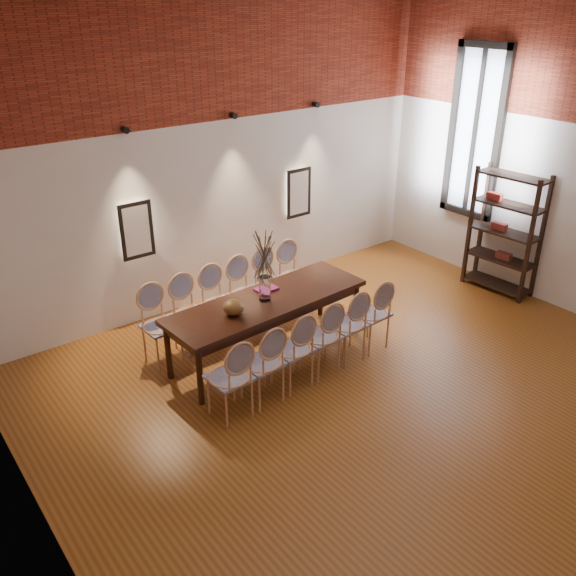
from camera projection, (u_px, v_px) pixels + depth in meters
floor at (401, 410)px, 6.50m from camera, size 7.00×7.00×0.02m
wall_back at (217, 158)px, 8.14m from camera, size 7.00×0.10×4.00m
wall_left at (22, 361)px, 3.67m from camera, size 0.10×7.00×4.00m
brick_band_back at (215, 59)px, 7.55m from camera, size 7.00×0.02×1.50m
niche_left at (136, 230)px, 7.67m from camera, size 0.36×0.06×0.66m
niche_right at (297, 192)px, 9.09m from camera, size 0.36×0.06×0.66m
spot_fixture_left at (125, 130)px, 7.10m from camera, size 0.08×0.10×0.08m
spot_fixture_mid at (233, 116)px, 7.92m from camera, size 0.08×0.10×0.08m
spot_fixture_right at (316, 105)px, 8.68m from camera, size 0.08×0.10×0.08m
window_glass at (476, 133)px, 8.86m from camera, size 0.02×0.78×2.38m
window_frame at (475, 133)px, 8.85m from camera, size 0.08×0.90×2.50m
window_mullion at (475, 133)px, 8.85m from camera, size 0.06×0.06×2.40m
dining_table at (268, 327)px, 7.32m from camera, size 2.56×0.94×0.75m
chair_near_a at (229, 377)px, 6.20m from camera, size 0.46×0.46×0.94m
chair_near_b at (262, 363)px, 6.44m from camera, size 0.46×0.46×0.94m
chair_near_c at (292, 349)px, 6.69m from camera, size 0.46×0.46×0.94m
chair_near_d at (320, 336)px, 6.93m from camera, size 0.46×0.46×0.94m
chair_near_e at (346, 324)px, 7.18m from camera, size 0.46×0.46×0.94m
chair_near_f at (370, 313)px, 7.42m from camera, size 0.46×0.46×0.94m
chair_far_a at (161, 327)px, 7.14m from camera, size 0.46×0.46×0.94m
chair_far_b at (192, 315)px, 7.38m from camera, size 0.46×0.46×0.94m
chair_far_c at (220, 305)px, 7.63m from camera, size 0.46×0.46×0.94m
chair_far_d at (247, 295)px, 7.87m from camera, size 0.46×0.46×0.94m
chair_far_e at (272, 286)px, 8.12m from camera, size 0.46×0.46×0.94m
chair_far_f at (296, 277)px, 8.36m from camera, size 0.46×0.46×0.94m
vase at (265, 288)px, 7.07m from camera, size 0.14×0.14×0.30m
dried_branches at (264, 253)px, 6.87m from camera, size 0.50×0.50×0.70m
bowl at (234, 307)px, 6.78m from camera, size 0.24×0.24×0.18m
book at (266, 289)px, 7.36m from camera, size 0.27×0.19×0.03m
shelving_rack at (505, 232)px, 8.72m from camera, size 0.45×1.02×1.80m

